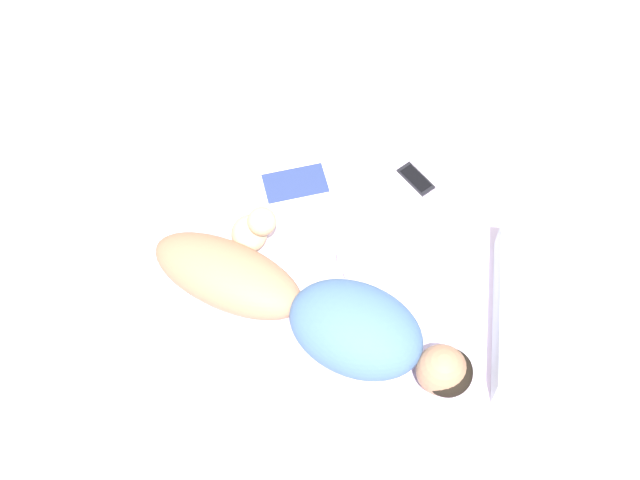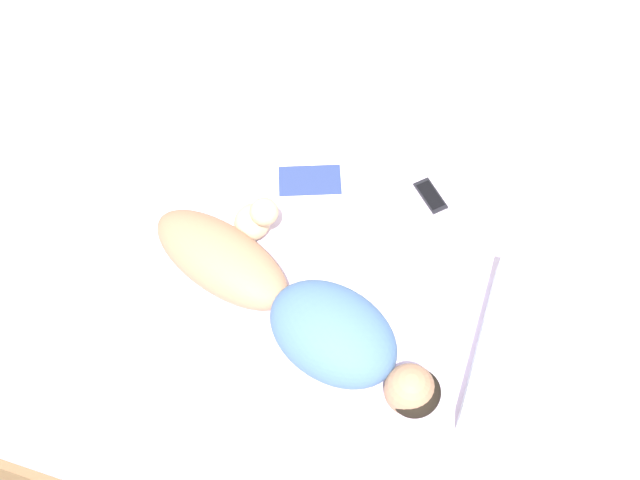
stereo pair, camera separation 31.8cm
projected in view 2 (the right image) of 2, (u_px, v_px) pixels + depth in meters
ground_plane at (303, 351)px, 3.62m from camera, size 12.00×12.00×0.00m
bed at (302, 322)px, 3.39m from camera, size 1.76×2.08×0.56m
person at (300, 312)px, 2.98m from camera, size 0.61×1.18×0.21m
open_magazine at (309, 160)px, 3.42m from camera, size 0.51×0.46×0.01m
coffee_mug at (342, 265)px, 3.14m from camera, size 0.11×0.07×0.09m
cell_phone at (430, 196)px, 3.33m from camera, size 0.15×0.15×0.01m
plush_toy at (256, 219)px, 3.18m from camera, size 0.14×0.17×0.20m
pillow at (528, 354)px, 2.92m from camera, size 0.61×0.33×0.16m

